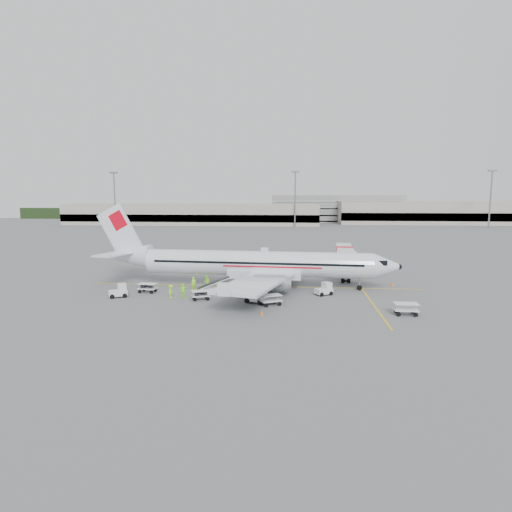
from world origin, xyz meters
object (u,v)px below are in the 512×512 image
at_px(aircraft, 257,247).
at_px(tug_mid, 256,295).
at_px(jet_bridge, 344,261).
at_px(tug_aft, 118,291).
at_px(belt_loader, 215,283).
at_px(tug_fore, 324,289).

relative_size(aircraft, tug_mid, 16.24).
xyz_separation_m(jet_bridge, tug_mid, (-11.73, -18.36, -1.25)).
bearing_deg(tug_aft, aircraft, -2.87).
bearing_deg(aircraft, tug_mid, -82.20).
bearing_deg(belt_loader, jet_bridge, 23.38).
distance_m(belt_loader, tug_fore, 13.30).
distance_m(tug_mid, tug_aft, 16.58).
relative_size(tug_fore, tug_aft, 0.95).
relative_size(jet_bridge, tug_mid, 6.91).
bearing_deg(tug_aft, belt_loader, -12.35).
bearing_deg(jet_bridge, belt_loader, -136.53).
relative_size(tug_mid, tug_aft, 1.15).
bearing_deg(jet_bridge, tug_aft, -144.69).
distance_m(belt_loader, tug_aft, 11.47).
distance_m(aircraft, tug_mid, 9.58).
xyz_separation_m(aircraft, tug_aft, (-15.91, -7.34, -4.56)).
bearing_deg(tug_mid, belt_loader, 165.14).
relative_size(aircraft, jet_bridge, 2.35).
height_order(tug_fore, tug_mid, tug_mid).
height_order(aircraft, tug_aft, aircraft).
bearing_deg(belt_loader, tug_mid, -53.19).
xyz_separation_m(tug_mid, tug_aft, (-16.54, 1.12, -0.12)).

